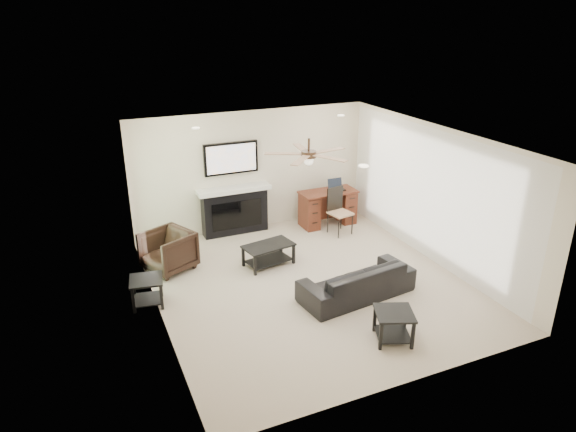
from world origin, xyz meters
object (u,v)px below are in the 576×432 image
(fireplace_unit, at_px, (234,189))
(desk, at_px, (328,208))
(armchair, at_px, (168,251))
(sofa, at_px, (357,281))
(coffee_table, at_px, (269,255))

(fireplace_unit, relative_size, desk, 1.57)
(armchair, bearing_deg, sofa, 25.21)
(coffee_table, height_order, fireplace_unit, fireplace_unit)
(coffee_table, bearing_deg, desk, 23.93)
(coffee_table, relative_size, desk, 0.74)
(armchair, relative_size, coffee_table, 0.89)
(coffee_table, distance_m, desk, 2.29)
(coffee_table, distance_m, fireplace_unit, 1.81)
(armchair, xyz_separation_m, coffee_table, (1.70, -0.55, -0.16))
(armchair, bearing_deg, coffee_table, 46.87)
(armchair, relative_size, fireplace_unit, 0.42)
(coffee_table, relative_size, fireplace_unit, 0.47)
(desk, bearing_deg, fireplace_unit, 169.68)
(fireplace_unit, bearing_deg, sofa, -73.02)
(fireplace_unit, bearing_deg, coffee_table, -86.88)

